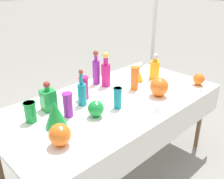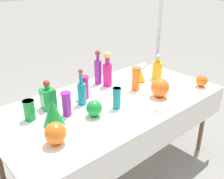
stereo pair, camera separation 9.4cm
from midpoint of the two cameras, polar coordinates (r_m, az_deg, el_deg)
name	(u,v)px [view 1 (the left image)]	position (r m, az deg, el deg)	size (l,w,h in m)	color
ground_plane	(112,167)	(2.64, -1.06, -17.28)	(40.00, 40.00, 0.00)	gray
display_table	(114,106)	(2.22, -0.66, -3.82)	(2.03, 1.04, 0.76)	white
tall_bottle_0	(82,92)	(2.10, -8.15, -0.67)	(0.07, 0.07, 0.32)	teal
tall_bottle_1	(106,72)	(2.45, -2.50, 3.99)	(0.09, 0.09, 0.35)	#C61972
tall_bottle_2	(96,70)	(2.50, -4.71, 4.45)	(0.07, 0.07, 0.35)	purple
square_decanter_0	(48,99)	(2.09, -15.62, -2.05)	(0.12, 0.12, 0.25)	#198C38
square_decanter_1	(155,68)	(2.67, 8.75, 4.85)	(0.14, 0.14, 0.28)	orange
slender_vase_0	(68,104)	(1.95, -11.42, -3.31)	(0.08, 0.08, 0.20)	purple
slender_vase_1	(30,111)	(1.96, -19.51, -4.74)	(0.10, 0.10, 0.16)	#198C38
slender_vase_2	(118,97)	(2.03, -0.02, -1.82)	(0.08, 0.08, 0.18)	teal
slender_vase_3	(135,78)	(2.38, 4.08, 2.74)	(0.09, 0.09, 0.23)	orange
slender_vase_4	(84,87)	(2.21, -7.65, 0.52)	(0.09, 0.09, 0.21)	#C61972
fluted_vase_0	(137,73)	(2.59, 4.79, 3.69)	(0.12, 0.12, 0.16)	orange
fluted_vase_1	(55,114)	(1.83, -14.28, -5.38)	(0.16, 0.16, 0.21)	#198C38
round_bowl_0	(60,135)	(1.65, -13.46, -10.04)	(0.15, 0.15, 0.15)	orange
round_bowl_1	(199,79)	(2.62, 18.28, 2.25)	(0.11, 0.11, 0.12)	orange
round_bowl_2	(96,109)	(1.93, -5.11, -4.39)	(0.13, 0.13, 0.13)	#198C38
round_bowl_3	(159,87)	(2.28, 9.59, 0.61)	(0.17, 0.17, 0.18)	orange
price_tag_left	(200,91)	(2.45, 18.52, -0.36)	(0.06, 0.01, 0.04)	white
price_tag_center	(157,111)	(2.00, 8.89, -4.94)	(0.05, 0.01, 0.05)	white
cardboard_box_behind_left	(91,107)	(3.33, -5.64, -4.02)	(0.53, 0.39, 0.44)	tan
canopy_pole	(153,44)	(3.49, 8.58, 10.32)	(0.18, 0.18, 2.37)	silver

